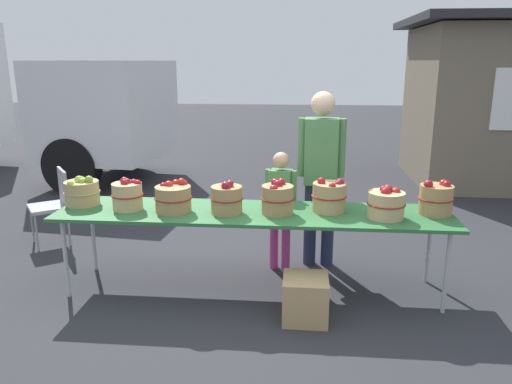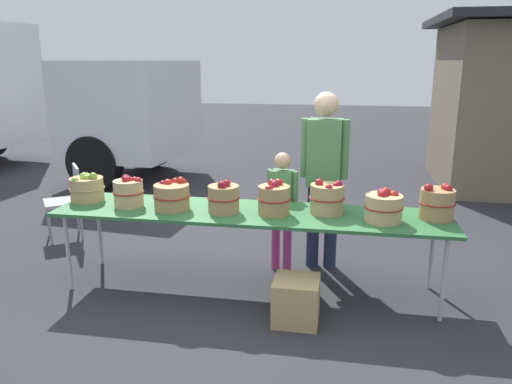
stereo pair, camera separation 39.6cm
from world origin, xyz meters
The scene contains 14 objects.
ground_plane centered at (0.00, 0.00, 0.00)m, with size 40.00×40.00×0.00m, color #2D2D33.
market_table centered at (0.00, 0.00, 0.72)m, with size 3.50×0.76×0.75m.
apple_basket_green_0 centered at (-1.60, 0.08, 0.87)m, with size 0.33×0.33×0.28m.
apple_basket_red_0 centered at (-1.13, -0.03, 0.88)m, with size 0.29×0.29×0.30m.
apple_basket_red_1 centered at (-0.70, -0.06, 0.87)m, with size 0.34×0.34×0.28m.
apple_basket_red_2 centered at (-0.22, -0.06, 0.88)m, with size 0.29×0.29×0.30m.
apple_basket_red_3 centered at (0.22, -0.04, 0.89)m, with size 0.30×0.30×0.30m.
apple_basket_red_4 centered at (0.67, 0.07, 0.89)m, with size 0.31×0.31×0.31m.
apple_basket_red_5 centered at (1.15, -0.08, 0.88)m, with size 0.33×0.33×0.28m.
apple_basket_red_6 centered at (1.59, 0.07, 0.89)m, with size 0.30×0.30×0.31m.
vendor_adult centered at (0.61, 0.65, 1.04)m, with size 0.47×0.25×1.77m.
child_customer centered at (0.22, 0.50, 0.71)m, with size 0.31×0.20×1.20m.
folding_chair centered at (-2.37, 1.00, 0.51)m, with size 0.56×0.56×0.86m.
produce_crate centered at (0.48, -0.51, 0.18)m, with size 0.36×0.36×0.36m, color tan.
Camera 2 is at (0.80, -4.15, 2.05)m, focal length 34.86 mm.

